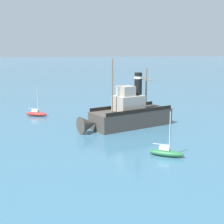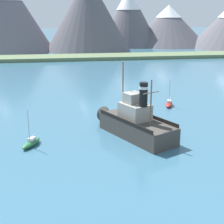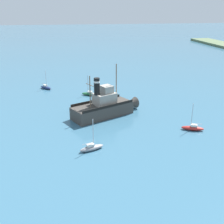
# 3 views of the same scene
# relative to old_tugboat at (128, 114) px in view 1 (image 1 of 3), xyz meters

# --- Properties ---
(ground_plane) EXTENTS (600.00, 600.00, 0.00)m
(ground_plane) POSITION_rel_old_tugboat_xyz_m (0.21, -0.29, -1.83)
(ground_plane) COLOR #38667F
(old_tugboat) EXTENTS (9.28, 14.44, 9.90)m
(old_tugboat) POSITION_rel_old_tugboat_xyz_m (0.00, 0.00, 0.00)
(old_tugboat) COLOR #423D38
(old_tugboat) RESTS_ON ground
(sailboat_red) EXTENTS (2.48, 3.93, 4.90)m
(sailboat_red) POSITION_rel_old_tugboat_xyz_m (9.57, 13.84, -1.40)
(sailboat_red) COLOR #B22823
(sailboat_red) RESTS_ON ground
(sailboat_green) EXTENTS (2.76, 3.87, 4.90)m
(sailboat_green) POSITION_rel_old_tugboat_xyz_m (-13.84, -1.72, -1.40)
(sailboat_green) COLOR #286B3D
(sailboat_green) RESTS_ON ground
(sailboat_grey) EXTENTS (2.30, 3.95, 4.90)m
(sailboat_grey) POSITION_rel_old_tugboat_xyz_m (13.70, -4.18, -1.40)
(sailboat_grey) COLOR gray
(sailboat_grey) RESTS_ON ground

